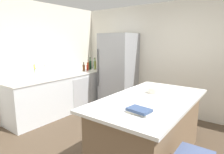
{
  "coord_description": "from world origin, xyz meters",
  "views": [
    {
      "loc": [
        1.59,
        -2.16,
        1.73
      ],
      "look_at": [
        -0.69,
        0.93,
        1.0
      ],
      "focal_mm": 30.45,
      "sensor_mm": 36.0,
      "label": 1
    }
  ],
  "objects_px": {
    "sink_faucet": "(45,70)",
    "flower_vase": "(35,75)",
    "syrup_bottle": "(84,67)",
    "hot_sauce_bottle": "(87,67)",
    "cookbook_stack": "(139,111)",
    "olive_oil_bottle": "(95,65)",
    "mixing_bowl": "(155,90)",
    "refrigerator": "(118,71)",
    "wine_bottle": "(90,65)",
    "gin_bottle": "(94,65)",
    "vinegar_bottle": "(88,66)",
    "paper_towel_roll": "(59,70)",
    "kitchen_island": "(149,128)"
  },
  "relations": [
    {
      "from": "sink_faucet",
      "to": "flower_vase",
      "type": "distance_m",
      "value": 0.32
    },
    {
      "from": "sink_faucet",
      "to": "syrup_bottle",
      "type": "relative_size",
      "value": 1.27
    },
    {
      "from": "hot_sauce_bottle",
      "to": "cookbook_stack",
      "type": "distance_m",
      "value": 3.34
    },
    {
      "from": "olive_oil_bottle",
      "to": "hot_sauce_bottle",
      "type": "relative_size",
      "value": 1.52
    },
    {
      "from": "sink_faucet",
      "to": "mixing_bowl",
      "type": "distance_m",
      "value": 2.55
    },
    {
      "from": "hot_sauce_bottle",
      "to": "cookbook_stack",
      "type": "bearing_deg",
      "value": -36.13
    },
    {
      "from": "mixing_bowl",
      "to": "refrigerator",
      "type": "bearing_deg",
      "value": 140.75
    },
    {
      "from": "olive_oil_bottle",
      "to": "wine_bottle",
      "type": "relative_size",
      "value": 0.96
    },
    {
      "from": "sink_faucet",
      "to": "cookbook_stack",
      "type": "bearing_deg",
      "value": -13.8
    },
    {
      "from": "gin_bottle",
      "to": "vinegar_bottle",
      "type": "distance_m",
      "value": 0.28
    },
    {
      "from": "sink_faucet",
      "to": "wine_bottle",
      "type": "bearing_deg",
      "value": 90.32
    },
    {
      "from": "refrigerator",
      "to": "olive_oil_bottle",
      "type": "height_order",
      "value": "refrigerator"
    },
    {
      "from": "sink_faucet",
      "to": "hot_sauce_bottle",
      "type": "distance_m",
      "value": 1.3
    },
    {
      "from": "paper_towel_roll",
      "to": "gin_bottle",
      "type": "height_order",
      "value": "same"
    },
    {
      "from": "kitchen_island",
      "to": "syrup_bottle",
      "type": "height_order",
      "value": "syrup_bottle"
    },
    {
      "from": "kitchen_island",
      "to": "refrigerator",
      "type": "relative_size",
      "value": 1.05
    },
    {
      "from": "vinegar_bottle",
      "to": "cookbook_stack",
      "type": "relative_size",
      "value": 1.03
    },
    {
      "from": "flower_vase",
      "to": "wine_bottle",
      "type": "height_order",
      "value": "wine_bottle"
    },
    {
      "from": "flower_vase",
      "to": "vinegar_bottle",
      "type": "distance_m",
      "value": 1.7
    },
    {
      "from": "paper_towel_roll",
      "to": "syrup_bottle",
      "type": "height_order",
      "value": "paper_towel_roll"
    },
    {
      "from": "flower_vase",
      "to": "vinegar_bottle",
      "type": "relative_size",
      "value": 1.15
    },
    {
      "from": "sink_faucet",
      "to": "mixing_bowl",
      "type": "xyz_separation_m",
      "value": [
        2.54,
        0.21,
        -0.1
      ]
    },
    {
      "from": "refrigerator",
      "to": "paper_towel_roll",
      "type": "relative_size",
      "value": 6.14
    },
    {
      "from": "refrigerator",
      "to": "wine_bottle",
      "type": "distance_m",
      "value": 0.96
    },
    {
      "from": "olive_oil_bottle",
      "to": "cookbook_stack",
      "type": "bearing_deg",
      "value": -40.27
    },
    {
      "from": "refrigerator",
      "to": "vinegar_bottle",
      "type": "xyz_separation_m",
      "value": [
        -0.95,
        -0.12,
        0.08
      ]
    },
    {
      "from": "flower_vase",
      "to": "syrup_bottle",
      "type": "xyz_separation_m",
      "value": [
        -0.07,
        1.5,
        -0.01
      ]
    },
    {
      "from": "flower_vase",
      "to": "refrigerator",
      "type": "bearing_deg",
      "value": 64.84
    },
    {
      "from": "olive_oil_bottle",
      "to": "wine_bottle",
      "type": "distance_m",
      "value": 0.14
    },
    {
      "from": "wine_bottle",
      "to": "syrup_bottle",
      "type": "height_order",
      "value": "wine_bottle"
    },
    {
      "from": "gin_bottle",
      "to": "mixing_bowl",
      "type": "relative_size",
      "value": 1.41
    },
    {
      "from": "syrup_bottle",
      "to": "kitchen_island",
      "type": "bearing_deg",
      "value": -26.19
    },
    {
      "from": "flower_vase",
      "to": "olive_oil_bottle",
      "type": "relative_size",
      "value": 0.98
    },
    {
      "from": "refrigerator",
      "to": "cookbook_stack",
      "type": "xyz_separation_m",
      "value": [
        1.81,
        -2.2,
        0.0
      ]
    },
    {
      "from": "olive_oil_bottle",
      "to": "syrup_bottle",
      "type": "height_order",
      "value": "olive_oil_bottle"
    },
    {
      "from": "kitchen_island",
      "to": "olive_oil_bottle",
      "type": "distance_m",
      "value": 3.06
    },
    {
      "from": "refrigerator",
      "to": "cookbook_stack",
      "type": "bearing_deg",
      "value": -50.56
    },
    {
      "from": "kitchen_island",
      "to": "mixing_bowl",
      "type": "xyz_separation_m",
      "value": [
        -0.06,
        0.29,
        0.51
      ]
    },
    {
      "from": "flower_vase",
      "to": "paper_towel_roll",
      "type": "distance_m",
      "value": 0.62
    },
    {
      "from": "kitchen_island",
      "to": "refrigerator",
      "type": "xyz_separation_m",
      "value": [
        -1.66,
        1.6,
        0.49
      ]
    },
    {
      "from": "paper_towel_roll",
      "to": "mixing_bowl",
      "type": "height_order",
      "value": "paper_towel_roll"
    },
    {
      "from": "refrigerator",
      "to": "olive_oil_bottle",
      "type": "xyz_separation_m",
      "value": [
        -0.85,
        0.06,
        0.1
      ]
    },
    {
      "from": "kitchen_island",
      "to": "vinegar_bottle",
      "type": "xyz_separation_m",
      "value": [
        -2.61,
        1.47,
        0.57
      ]
    },
    {
      "from": "wine_bottle",
      "to": "mixing_bowl",
      "type": "distance_m",
      "value": 2.85
    },
    {
      "from": "mixing_bowl",
      "to": "flower_vase",
      "type": "bearing_deg",
      "value": -168.09
    },
    {
      "from": "wine_bottle",
      "to": "flower_vase",
      "type": "bearing_deg",
      "value": -86.95
    },
    {
      "from": "sink_faucet",
      "to": "paper_towel_roll",
      "type": "distance_m",
      "value": 0.33
    },
    {
      "from": "kitchen_island",
      "to": "sink_faucet",
      "type": "height_order",
      "value": "sink_faucet"
    },
    {
      "from": "kitchen_island",
      "to": "wine_bottle",
      "type": "bearing_deg",
      "value": 149.16
    },
    {
      "from": "paper_towel_roll",
      "to": "syrup_bottle",
      "type": "xyz_separation_m",
      "value": [
        -0.05,
        0.88,
        -0.04
      ]
    }
  ]
}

